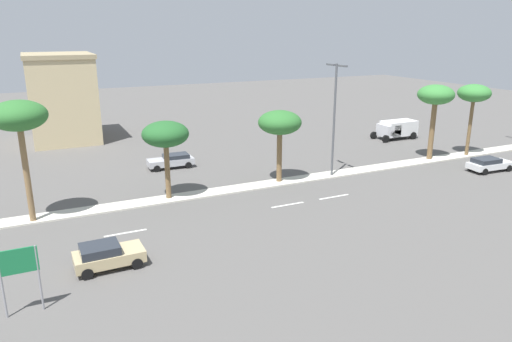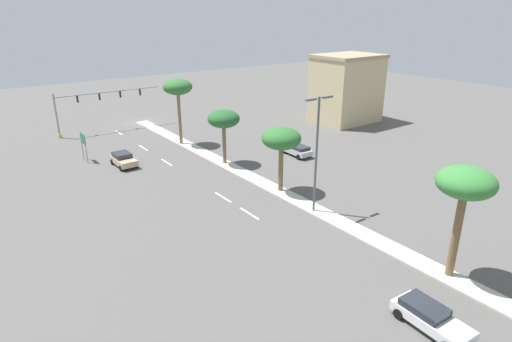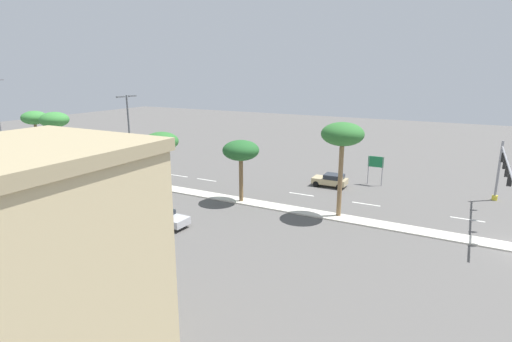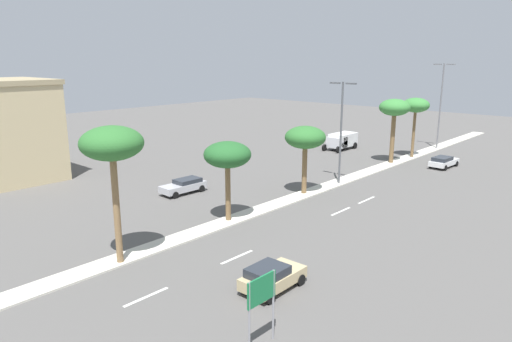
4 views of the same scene
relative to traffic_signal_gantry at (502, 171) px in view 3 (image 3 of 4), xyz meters
The scene contains 19 objects.
ground_plane 32.45m from the traffic_signal_gantry, 105.02° to the left, with size 160.00×160.00×0.00m, color #565451.
median_curb 41.51m from the traffic_signal_gantry, 101.65° to the left, with size 1.80×84.33×0.12m, color beige.
lane_stripe_center 5.65m from the traffic_signal_gantry, 144.45° to the left, with size 0.20×2.80×0.01m, color silver.
lane_stripe_far 12.42m from the traffic_signal_gantry, 105.90° to the left, with size 0.20×2.80×0.01m, color silver.
lane_stripe_outboard 18.94m from the traffic_signal_gantry, 100.02° to the left, with size 0.20×2.80×0.01m, color silver.
lane_stripe_mid 31.01m from the traffic_signal_gantry, 96.01° to the left, with size 0.20×2.80×0.01m, color silver.
lane_stripe_left 35.26m from the traffic_signal_gantry, 95.27° to the left, with size 0.20×2.80×0.01m, color silver.
traffic_signal_gantry is the anchor object (origin of this frame).
directional_road_sign 12.96m from the traffic_signal_gantry, 70.75° to the left, with size 0.10×1.75×3.37m.
commercial_building 38.66m from the traffic_signal_gantry, 153.96° to the left, with size 9.89×7.69×10.38m.
palm_tree_near 15.37m from the traffic_signal_gantry, 122.06° to the left, with size 3.73×3.73×8.48m.
palm_tree_trailing 24.20m from the traffic_signal_gantry, 110.55° to the left, with size 3.63×3.63×6.19m.
palm_tree_outboard 33.79m from the traffic_signal_gantry, 104.69° to the left, with size 3.76×3.76×6.31m.
palm_tree_front 51.19m from the traffic_signal_gantry, 99.65° to the left, with size 3.62×3.62×7.65m.
palm_tree_far 55.89m from the traffic_signal_gantry, 98.34° to the left, with size 3.33×3.33×7.52m.
street_lamp_rear 38.79m from the traffic_signal_gantry, 101.99° to the left, with size 2.90×0.24×10.10m.
sedan_tan_leading 16.78m from the traffic_signal_gantry, 85.78° to the left, with size 2.08×3.88×1.46m.
sedan_white_near 52.65m from the traffic_signal_gantry, 93.30° to the left, with size 2.13×4.48×1.31m.
sedan_silver_inboard 30.77m from the traffic_signal_gantry, 124.12° to the left, with size 2.01×4.46×1.33m.
Camera 3 is at (-33.64, 4.66, 12.91)m, focal length 28.27 mm.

